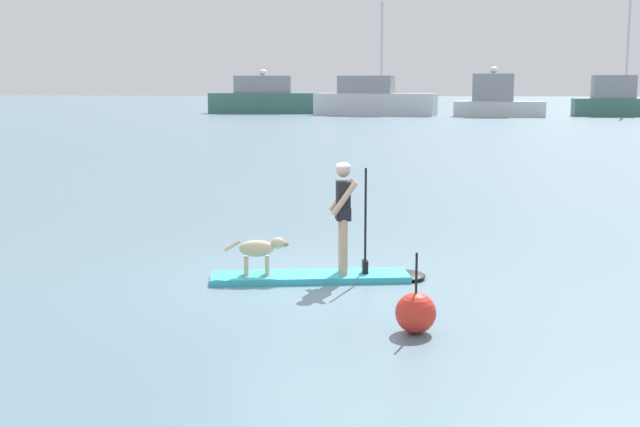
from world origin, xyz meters
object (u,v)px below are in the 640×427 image
(person_paddler, at_px, (344,209))
(marker_buoy, at_px, (416,313))
(moored_boat_outer, at_px, (270,99))
(moored_boat_far_starboard, at_px, (497,101))
(moored_boat_center, at_px, (373,100))
(paddleboard, at_px, (325,277))
(moored_boat_starboard, at_px, (618,101))
(dog, at_px, (260,250))

(person_paddler, relative_size, marker_buoy, 1.73)
(moored_boat_outer, bearing_deg, moored_boat_far_starboard, -13.85)
(person_paddler, height_order, moored_boat_center, moored_boat_center)
(person_paddler, xyz_separation_m, moored_boat_far_starboard, (5.77, 67.35, 0.37))
(paddleboard, bearing_deg, moored_boat_starboard, 76.10)
(dog, bearing_deg, marker_buoy, -43.68)
(moored_boat_center, bearing_deg, moored_boat_far_starboard, -7.18)
(dog, xyz_separation_m, moored_boat_starboard, (18.36, 70.47, 0.96))
(moored_boat_far_starboard, xyz_separation_m, marker_buoy, (-4.54, -70.04, -1.23))
(moored_boat_starboard, distance_m, marker_buoy, 74.58)
(paddleboard, distance_m, moored_boat_far_starboard, 67.70)
(paddleboard, distance_m, moored_boat_center, 69.12)
(moored_boat_outer, height_order, moored_boat_far_starboard, moored_boat_far_starboard)
(moored_boat_outer, xyz_separation_m, moored_boat_starboard, (34.06, -2.78, -0.03))
(paddleboard, xyz_separation_m, moored_boat_starboard, (17.38, 70.24, 1.41))
(paddleboard, relative_size, moored_boat_center, 0.29)
(moored_boat_far_starboard, bearing_deg, person_paddler, -94.90)
(moored_boat_starboard, bearing_deg, paddleboard, -103.90)
(dog, relative_size, moored_boat_starboard, 0.09)
(person_paddler, bearing_deg, dog, -166.77)
(moored_boat_outer, xyz_separation_m, marker_buoy, (18.20, -75.65, -1.23))
(paddleboard, height_order, moored_boat_outer, moored_boat_outer)
(person_paddler, height_order, marker_buoy, person_paddler)
(moored_boat_far_starboard, relative_size, marker_buoy, 8.38)
(moored_boat_center, bearing_deg, marker_buoy, -84.31)
(dog, bearing_deg, moored_boat_far_starboard, 84.05)
(moored_boat_starboard, xyz_separation_m, marker_buoy, (-15.85, -72.87, -1.20))
(person_paddler, xyz_separation_m, moored_boat_starboard, (17.09, 70.17, 0.35))
(paddleboard, xyz_separation_m, dog, (-0.98, -0.23, 0.44))
(dog, bearing_deg, moored_boat_starboard, 75.40)
(moored_boat_outer, relative_size, marker_buoy, 13.10)
(moored_boat_center, relative_size, marker_buoy, 11.93)
(paddleboard, relative_size, dog, 3.46)
(paddleboard, relative_size, moored_boat_starboard, 0.30)
(moored_boat_far_starboard, distance_m, marker_buoy, 70.20)
(paddleboard, xyz_separation_m, moored_boat_outer, (-16.68, 73.02, 1.44))
(person_paddler, height_order, moored_boat_starboard, moored_boat_starboard)
(paddleboard, bearing_deg, marker_buoy, -59.85)
(moored_boat_outer, relative_size, moored_boat_starboard, 1.15)
(person_paddler, bearing_deg, moored_boat_far_starboard, 85.10)
(dog, bearing_deg, paddleboard, 13.23)
(paddleboard, height_order, moored_boat_far_starboard, moored_boat_far_starboard)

